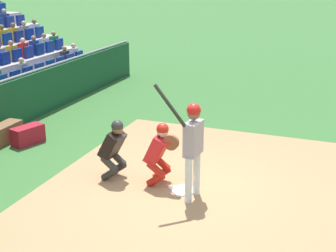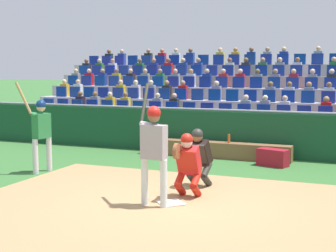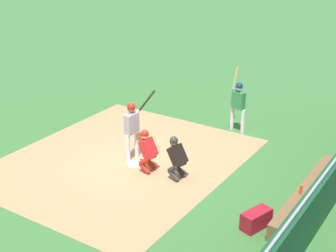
% 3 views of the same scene
% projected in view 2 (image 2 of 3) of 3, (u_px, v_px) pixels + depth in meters
% --- Properties ---
extents(ground_plane, '(160.00, 160.00, 0.00)m').
position_uv_depth(ground_plane, '(171.00, 204.00, 9.31)').
color(ground_plane, '#356830').
extents(infield_dirt_patch, '(7.53, 6.36, 0.01)m').
position_uv_depth(infield_dirt_patch, '(161.00, 211.00, 8.85)').
color(infield_dirt_patch, '#A37D52').
rests_on(infield_dirt_patch, ground_plane).
extents(home_plate_marker, '(0.62, 0.62, 0.02)m').
position_uv_depth(home_plate_marker, '(171.00, 203.00, 9.31)').
color(home_plate_marker, white).
rests_on(home_plate_marker, infield_dirt_patch).
extents(batter_at_plate, '(0.68, 0.73, 2.22)m').
position_uv_depth(batter_at_plate, '(154.00, 144.00, 9.04)').
color(batter_at_plate, silver).
rests_on(batter_at_plate, ground_plane).
extents(catcher_crouching, '(0.47, 0.71, 1.28)m').
position_uv_depth(catcher_crouching, '(187.00, 161.00, 9.67)').
color(catcher_crouching, red).
rests_on(catcher_crouching, ground_plane).
extents(home_plate_umpire, '(0.49, 0.52, 1.27)m').
position_uv_depth(home_plate_umpire, '(199.00, 155.00, 10.57)').
color(home_plate_umpire, '#2D2C28').
rests_on(home_plate_umpire, ground_plane).
extents(dugout_wall, '(17.95, 0.24, 1.33)m').
position_uv_depth(dugout_wall, '(243.00, 134.00, 14.30)').
color(dugout_wall, '#144427').
rests_on(dugout_wall, ground_plane).
extents(dugout_bench, '(4.27, 0.40, 0.44)m').
position_uv_depth(dugout_bench, '(215.00, 150.00, 14.09)').
color(dugout_bench, brown).
rests_on(dugout_bench, ground_plane).
extents(water_bottle_on_bench, '(0.07, 0.07, 0.24)m').
position_uv_depth(water_bottle_on_bench, '(229.00, 139.00, 13.87)').
color(water_bottle_on_bench, '#CF5420').
rests_on(water_bottle_on_bench, dugout_bench).
extents(equipment_duffel_bag, '(0.84, 0.57, 0.44)m').
position_uv_depth(equipment_duffel_bag, '(273.00, 158.00, 12.87)').
color(equipment_duffel_bag, maroon).
rests_on(equipment_duffel_bag, ground_plane).
extents(on_deck_batter, '(0.63, 0.63, 2.17)m').
position_uv_depth(on_deck_batter, '(41.00, 128.00, 11.98)').
color(on_deck_batter, silver).
rests_on(on_deck_batter, ground_plane).
extents(bleacher_stand, '(18.87, 5.34, 3.34)m').
position_uv_depth(bleacher_stand, '(275.00, 108.00, 18.83)').
color(bleacher_stand, '#A49FA3').
rests_on(bleacher_stand, ground_plane).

